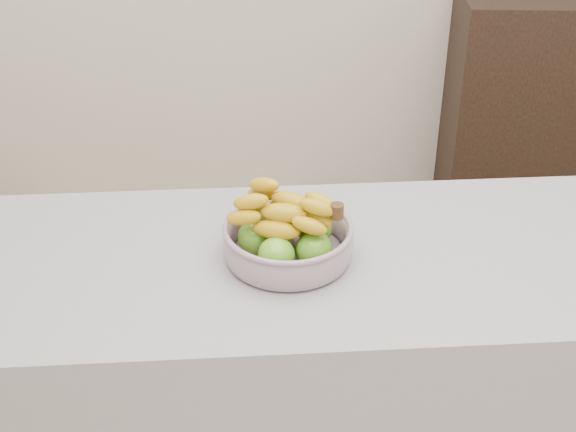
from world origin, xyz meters
name	(u,v)px	position (x,y,z in m)	size (l,w,h in m)	color
counter	(375,409)	(0.00, 0.13, 0.45)	(2.00, 0.60, 0.90)	#93929A
cabinet	(513,107)	(0.85, 1.78, 0.48)	(0.53, 0.42, 0.95)	black
fruit_bowl	(288,237)	(-0.21, 0.13, 0.95)	(0.27, 0.27, 0.15)	#AABBCC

